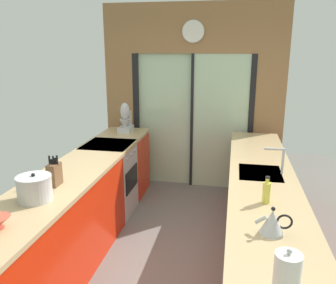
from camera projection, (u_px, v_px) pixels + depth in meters
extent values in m
cube|color=slate|center=(170.00, 246.00, 3.82)|extent=(5.04, 7.60, 0.02)
cube|color=olive|center=(194.00, 28.00, 4.90)|extent=(2.64, 0.08, 0.70)
cube|color=#B2D1AD|center=(165.00, 121.00, 5.35)|extent=(0.80, 0.02, 2.00)
cube|color=#B2D1AD|center=(220.00, 123.00, 5.16)|extent=(0.80, 0.02, 2.00)
cube|color=black|center=(137.00, 120.00, 5.41)|extent=(0.08, 0.10, 2.00)
cube|color=black|center=(250.00, 124.00, 5.10)|extent=(0.08, 0.10, 2.00)
cube|color=black|center=(192.00, 122.00, 5.26)|extent=(0.04, 0.10, 2.00)
cube|color=olive|center=(121.00, 119.00, 5.46)|extent=(0.42, 0.08, 2.00)
cube|color=olive|center=(268.00, 125.00, 5.06)|extent=(0.42, 0.08, 2.00)
cylinder|color=white|center=(193.00, 31.00, 4.86)|extent=(0.29, 0.03, 0.29)
torus|color=beige|center=(193.00, 31.00, 4.86)|extent=(0.31, 0.02, 0.31)
cube|color=red|center=(46.00, 246.00, 2.99)|extent=(0.58, 2.55, 0.88)
cube|color=red|center=(125.00, 165.00, 5.07)|extent=(0.58, 0.65, 0.88)
cube|color=tan|center=(75.00, 171.00, 3.46)|extent=(0.62, 3.80, 0.04)
cube|color=red|center=(260.00, 230.00, 3.25)|extent=(0.58, 3.80, 0.88)
cube|color=tan|center=(264.00, 184.00, 3.13)|extent=(0.62, 3.80, 0.04)
cube|color=#B7BABC|center=(260.00, 175.00, 3.37)|extent=(0.40, 0.48, 0.05)
cylinder|color=#B7BABC|center=(283.00, 161.00, 3.29)|extent=(0.02, 0.02, 0.25)
cylinder|color=#B7BABC|center=(274.00, 149.00, 3.28)|extent=(0.18, 0.02, 0.02)
cube|color=#B7BABC|center=(110.00, 180.00, 4.48)|extent=(0.58, 0.60, 0.88)
cube|color=black|center=(132.00, 179.00, 4.42)|extent=(0.01, 0.48, 0.28)
cube|color=black|center=(108.00, 145.00, 4.36)|extent=(0.58, 0.60, 0.03)
cylinder|color=#B7BABC|center=(127.00, 159.00, 4.16)|extent=(0.02, 0.04, 0.04)
cylinder|color=#B7BABC|center=(131.00, 155.00, 4.33)|extent=(0.02, 0.04, 0.04)
cylinder|color=#B7BABC|center=(135.00, 151.00, 4.50)|extent=(0.02, 0.04, 0.04)
cube|color=brown|center=(55.00, 175.00, 3.03)|extent=(0.08, 0.14, 0.20)
cylinder|color=black|center=(49.00, 160.00, 3.00)|extent=(0.02, 0.02, 0.08)
cylinder|color=black|center=(51.00, 162.00, 3.00)|extent=(0.02, 0.02, 0.05)
cylinder|color=black|center=(53.00, 160.00, 3.00)|extent=(0.02, 0.02, 0.08)
cylinder|color=black|center=(55.00, 161.00, 2.99)|extent=(0.02, 0.02, 0.07)
cylinder|color=black|center=(57.00, 160.00, 2.99)|extent=(0.02, 0.02, 0.09)
cube|color=#B7BABC|center=(126.00, 129.00, 4.98)|extent=(0.17, 0.26, 0.08)
cube|color=#B7BABC|center=(128.00, 118.00, 5.03)|extent=(0.10, 0.08, 0.20)
ellipsoid|color=#B7BABC|center=(125.00, 111.00, 4.90)|extent=(0.13, 0.12, 0.24)
cone|color=#B7BABC|center=(125.00, 124.00, 4.93)|extent=(0.15, 0.15, 0.13)
cylinder|color=#B7BABC|center=(35.00, 189.00, 2.73)|extent=(0.27, 0.27, 0.19)
cylinder|color=#B7BABC|center=(33.00, 177.00, 2.70)|extent=(0.27, 0.27, 0.01)
sphere|color=black|center=(33.00, 175.00, 2.70)|extent=(0.03, 0.03, 0.03)
cone|color=#B7BABC|center=(272.00, 222.00, 2.25)|extent=(0.16, 0.16, 0.16)
sphere|color=black|center=(273.00, 209.00, 2.22)|extent=(0.03, 0.03, 0.03)
cylinder|color=#B7BABC|center=(261.00, 220.00, 2.26)|extent=(0.08, 0.02, 0.07)
torus|color=black|center=(285.00, 222.00, 2.23)|extent=(0.10, 0.01, 0.10)
cylinder|color=#D1CC4C|center=(266.00, 193.00, 2.69)|extent=(0.06, 0.06, 0.16)
cylinder|color=#D1CC4C|center=(267.00, 180.00, 2.66)|extent=(0.03, 0.03, 0.04)
cylinder|color=black|center=(268.00, 177.00, 2.66)|extent=(0.03, 0.03, 0.01)
cylinder|color=white|center=(287.00, 278.00, 1.61)|extent=(0.13, 0.13, 0.25)
sphere|color=#B7BABC|center=(290.00, 251.00, 1.57)|extent=(0.03, 0.03, 0.03)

